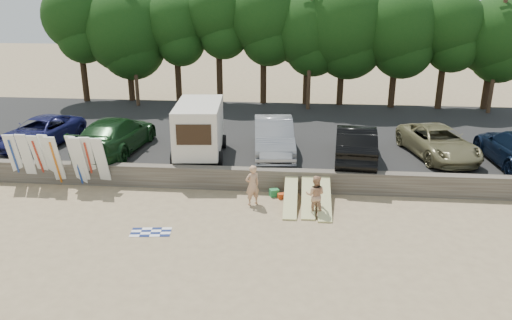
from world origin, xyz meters
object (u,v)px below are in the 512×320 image
object	(u,v)px
car_2	(274,137)
beachgoer_b	(315,195)
box_trailer	(199,127)
car_3	(355,143)
cooler	(274,193)
car_4	(438,142)
beachgoer_a	(252,185)
car_0	(41,132)
car_1	(116,135)

from	to	relation	value
car_2	beachgoer_b	xyz separation A→B (m)	(2.00, -5.39, -0.77)
box_trailer	car_3	distance (m)	7.63
box_trailer	cooler	xyz separation A→B (m)	(3.88, -3.03, -2.04)
car_3	car_4	size ratio (longest dim) A/B	0.99
box_trailer	cooler	world-z (taller)	box_trailer
beachgoer_b	cooler	bearing A→B (deg)	-35.93
car_2	beachgoer_a	size ratio (longest dim) A/B	3.11
box_trailer	beachgoer_b	size ratio (longest dim) A/B	2.67
car_3	cooler	size ratio (longest dim) A/B	13.99
box_trailer	car_4	distance (m)	11.80
car_4	beachgoer_a	xyz separation A→B (m)	(-8.71, -5.04, -0.57)
car_0	cooler	xyz separation A→B (m)	(12.62, -4.12, -1.27)
car_3	beachgoer_b	bearing A→B (deg)	71.68
car_1	box_trailer	bearing A→B (deg)	179.14
car_0	car_3	distance (m)	16.37
cooler	beachgoer_a	bearing A→B (deg)	-155.29
car_0	cooler	world-z (taller)	car_0
car_2	car_3	distance (m)	4.03
car_2	beachgoer_a	world-z (taller)	car_2
car_3	cooler	world-z (taller)	car_3
car_0	car_4	bearing A→B (deg)	9.45
cooler	car_3	bearing A→B (deg)	17.04
car_4	box_trailer	bearing A→B (deg)	172.17
car_0	car_2	distance (m)	12.37
car_1	cooler	size ratio (longest dim) A/B	16.14
car_0	beachgoer_b	distance (m)	15.48
car_1	cooler	bearing A→B (deg)	161.57
box_trailer	car_0	xyz separation A→B (m)	(-8.74, 1.09, -0.77)
beachgoer_a	cooler	world-z (taller)	beachgoer_a
car_4	beachgoer_a	world-z (taller)	car_4
car_0	car_1	distance (m)	4.40
car_0	car_1	size ratio (longest dim) A/B	0.86
car_4	cooler	xyz separation A→B (m)	(-7.85, -4.08, -1.29)
beachgoer_a	beachgoer_b	world-z (taller)	beachgoer_a
cooler	car_0	bearing A→B (deg)	138.74
car_3	car_4	xyz separation A→B (m)	(4.13, 0.94, -0.13)
car_4	car_0	bearing A→B (deg)	166.94
box_trailer	beachgoer_a	bearing A→B (deg)	-58.05
car_3	beachgoer_b	size ratio (longest dim) A/B	3.23
car_2	car_3	world-z (taller)	car_2
box_trailer	car_0	size ratio (longest dim) A/B	0.84
beachgoer_a	car_1	bearing A→B (deg)	-61.87
car_1	car_3	world-z (taller)	car_1
car_1	beachgoer_b	bearing A→B (deg)	157.16
beachgoer_a	car_0	bearing A→B (deg)	-54.83
car_1	beachgoer_a	xyz separation A→B (m)	(7.42, -4.35, -0.72)
car_1	cooler	distance (m)	9.06
box_trailer	car_4	bearing A→B (deg)	-0.05
box_trailer	cooler	distance (m)	5.33
box_trailer	car_1	xyz separation A→B (m)	(-4.40, 0.37, -0.61)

